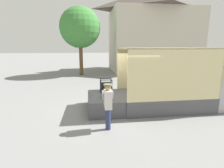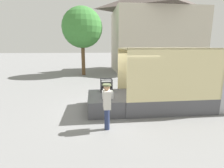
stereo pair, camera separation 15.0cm
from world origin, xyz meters
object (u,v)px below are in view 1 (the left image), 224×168
at_px(microwave, 108,95).
at_px(worker_person, 108,102).
at_px(box_truck, 200,86).
at_px(portable_generator, 106,87).
at_px(street_tree, 80,28).

distance_m(microwave, worker_person, 1.56).
distance_m(box_truck, microwave, 4.54).
height_order(box_truck, microwave, box_truck).
xyz_separation_m(box_truck, portable_generator, (-4.47, 0.63, -0.06)).
bearing_deg(street_tree, box_truck, -59.83).
distance_m(box_truck, worker_person, 5.08).
relative_size(worker_person, street_tree, 0.24).
bearing_deg(portable_generator, box_truck, -7.99).
relative_size(box_truck, microwave, 13.48).
xyz_separation_m(box_truck, microwave, (-4.52, -0.44, -0.16)).
bearing_deg(street_tree, microwave, -82.02).
height_order(box_truck, worker_person, box_truck).
bearing_deg(street_tree, worker_person, -83.70).
bearing_deg(worker_person, street_tree, 96.30).
bearing_deg(worker_person, box_truck, 22.94).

